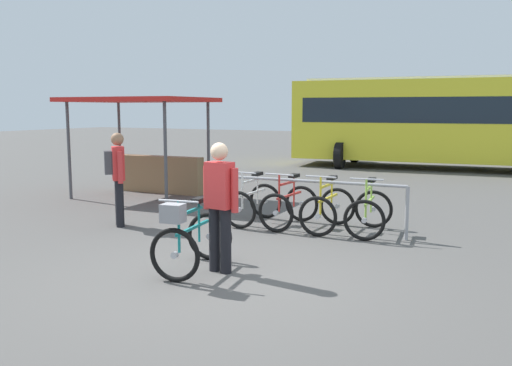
% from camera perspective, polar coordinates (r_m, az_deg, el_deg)
% --- Properties ---
extents(ground_plane, '(80.00, 80.00, 0.00)m').
position_cam_1_polar(ground_plane, '(6.77, -3.17, -9.91)').
color(ground_plane, '#514F4C').
extents(bike_rack_rail, '(3.20, 0.27, 0.88)m').
position_cam_1_polar(bike_rack_rail, '(9.18, 5.77, -0.96)').
color(bike_rack_rail, '#99999E').
rests_on(bike_rack_rail, ground).
extents(racked_bike_white, '(0.67, 1.12, 0.98)m').
position_cam_1_polar(racked_bike_white, '(9.81, -0.34, -2.11)').
color(racked_bike_white, black).
rests_on(racked_bike_white, ground).
extents(racked_bike_red, '(0.69, 1.10, 0.97)m').
position_cam_1_polar(racked_bike_red, '(9.55, 3.49, -2.41)').
color(racked_bike_red, black).
rests_on(racked_bike_red, ground).
extents(racked_bike_yellow, '(0.69, 1.11, 0.97)m').
position_cam_1_polar(racked_bike_yellow, '(9.33, 7.52, -2.70)').
color(racked_bike_yellow, black).
rests_on(racked_bike_yellow, ground).
extents(racked_bike_lime, '(0.81, 1.20, 0.98)m').
position_cam_1_polar(racked_bike_lime, '(9.16, 11.73, -2.99)').
color(racked_bike_lime, black).
rests_on(racked_bike_lime, ground).
extents(featured_bicycle, '(0.82, 1.23, 0.97)m').
position_cam_1_polar(featured_bicycle, '(6.94, -6.90, -5.69)').
color(featured_bicycle, black).
rests_on(featured_bicycle, ground).
extents(person_with_featured_bike, '(0.53, 0.24, 1.64)m').
position_cam_1_polar(person_with_featured_bike, '(6.83, -3.80, -1.91)').
color(person_with_featured_bike, black).
rests_on(person_with_featured_bike, ground).
extents(pedestrian_with_backpack, '(0.47, 0.47, 1.64)m').
position_cam_1_polar(pedestrian_with_backpack, '(9.80, -14.28, 1.00)').
color(pedestrian_with_backpack, black).
rests_on(pedestrian_with_backpack, ground).
extents(bus_distant, '(10.20, 4.08, 3.08)m').
position_cam_1_polar(bus_distant, '(19.70, 18.96, 6.46)').
color(bus_distant, yellow).
rests_on(bus_distant, ground).
extents(market_stall, '(3.23, 2.48, 2.30)m').
position_cam_1_polar(market_stall, '(13.19, -11.14, 4.78)').
color(market_stall, '#4C4C51').
rests_on(market_stall, ground).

